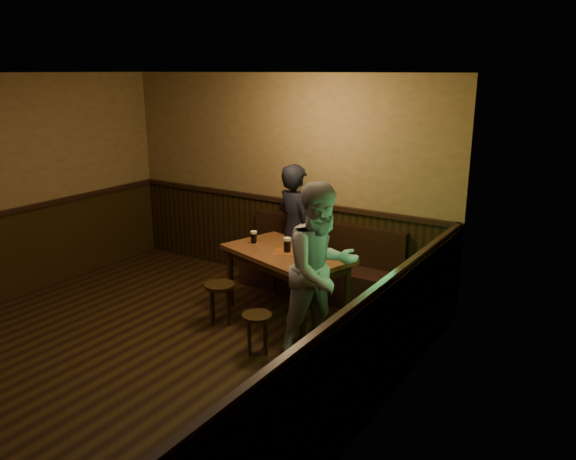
# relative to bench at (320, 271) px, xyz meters

# --- Properties ---
(room) EXTENTS (5.04, 6.04, 2.84)m
(room) POSITION_rel_bench_xyz_m (-0.77, -2.53, 0.89)
(room) COLOR black
(room) RESTS_ON ground
(bench) EXTENTS (2.20, 0.50, 0.95)m
(bench) POSITION_rel_bench_xyz_m (0.00, 0.00, 0.00)
(bench) COLOR black
(bench) RESTS_ON ground
(pub_table) EXTENTS (1.68, 1.26, 0.81)m
(pub_table) POSITION_rel_bench_xyz_m (0.00, -0.80, 0.38)
(pub_table) COLOR #542F18
(pub_table) RESTS_ON ground
(stool_left) EXTENTS (0.40, 0.40, 0.47)m
(stool_left) POSITION_rel_bench_xyz_m (-0.54, -1.37, 0.07)
(stool_left) COLOR black
(stool_left) RESTS_ON ground
(stool_right) EXTENTS (0.34, 0.34, 0.42)m
(stool_right) POSITION_rel_bench_xyz_m (0.23, -1.72, 0.02)
(stool_right) COLOR black
(stool_right) RESTS_ON ground
(pint_left) EXTENTS (0.10, 0.10, 0.16)m
(pint_left) POSITION_rel_bench_xyz_m (-0.51, -0.74, 0.57)
(pint_left) COLOR #AB2D15
(pint_left) RESTS_ON pub_table
(pint_mid) EXTENTS (0.11, 0.11, 0.18)m
(pint_mid) POSITION_rel_bench_xyz_m (0.02, -0.81, 0.58)
(pint_mid) COLOR #AB2D15
(pint_mid) RESTS_ON pub_table
(pint_right) EXTENTS (0.10, 0.10, 0.16)m
(pint_right) POSITION_rel_bench_xyz_m (0.51, -1.05, 0.57)
(pint_right) COLOR #AB2D15
(pint_right) RESTS_ON pub_table
(laptop) EXTENTS (0.38, 0.34, 0.22)m
(laptop) POSITION_rel_bench_xyz_m (0.29, -0.65, 0.55)
(laptop) COLOR silver
(laptop) RESTS_ON pub_table
(menu) EXTENTS (0.24, 0.18, 0.00)m
(menu) POSITION_rel_bench_xyz_m (0.45, -1.12, 0.49)
(menu) COLOR silver
(menu) RESTS_ON pub_table
(person_suit) EXTENTS (0.73, 0.61, 1.72)m
(person_suit) POSITION_rel_bench_xyz_m (-0.26, -0.18, 0.55)
(person_suit) COLOR black
(person_suit) RESTS_ON ground
(person_grey) EXTENTS (0.98, 1.08, 1.80)m
(person_grey) POSITION_rel_bench_xyz_m (0.78, -1.37, 0.59)
(person_grey) COLOR gray
(person_grey) RESTS_ON ground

